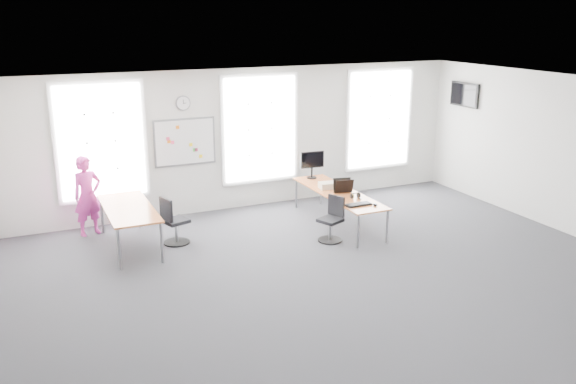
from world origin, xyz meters
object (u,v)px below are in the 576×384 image
chair_left (173,224)px  person (88,196)px  chair_right (332,221)px  headphones (355,196)px  desk_left (129,211)px  keyboard (358,205)px  monitor (312,162)px  desk_right (338,194)px

chair_left → person: (-1.33, 1.18, 0.37)m
chair_right → headphones: (0.64, 0.26, 0.35)m
desk_left → chair_left: (0.75, -0.18, -0.29)m
desk_left → keyboard: size_ratio=4.10×
person → headphones: (4.70, -1.94, -0.05)m
desk_left → person: (-0.58, 1.00, 0.08)m
desk_left → keyboard: desk_left is taller
chair_right → chair_left: (-2.73, 1.03, 0.02)m
desk_left → keyboard: 4.18m
keyboard → monitor: monitor is taller
headphones → keyboard: bearing=-106.9°
desk_right → desk_left: size_ratio=1.33×
chair_left → keyboard: size_ratio=1.79×
headphones → monitor: 1.69m
desk_right → desk_left: bearing=173.7°
desk_right → keyboard: 0.93m
headphones → monitor: (-0.09, 1.66, 0.30)m
headphones → chair_left: bearing=172.5°
desk_left → headphones: size_ratio=10.89×
desk_left → chair_left: size_ratio=2.29×
desk_left → monitor: 4.10m
chair_left → keyboard: bearing=-127.4°
chair_left → monitor: bearing=-91.7°
keyboard → monitor: (0.08, 2.08, 0.34)m
desk_right → desk_left: (-4.03, 0.44, 0.06)m
desk_right → headphones: size_ratio=14.52×
desk_left → headphones: headphones is taller
desk_right → chair_left: (-3.28, 0.26, -0.23)m
person → headphones: person is taller
chair_right → headphones: 0.77m
chair_left → person: size_ratio=0.59×
desk_right → chair_left: 3.30m
desk_right → keyboard: keyboard is taller
person → keyboard: size_ratio=3.05×
chair_left → person: bearing=31.5°
chair_right → headphones: chair_right is taller
keyboard → monitor: 2.11m
monitor → desk_right: bearing=-85.6°
desk_right → headphones: (0.09, -0.50, 0.09)m
keyboard → monitor: size_ratio=0.86×
chair_left → keyboard: chair_left is taller
chair_left → person: person is taller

